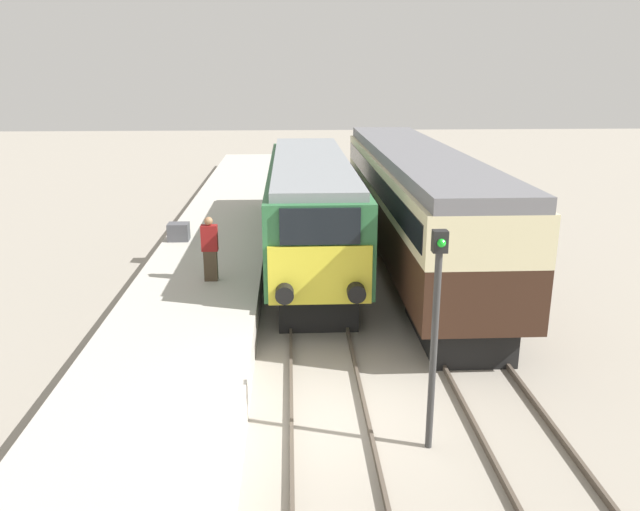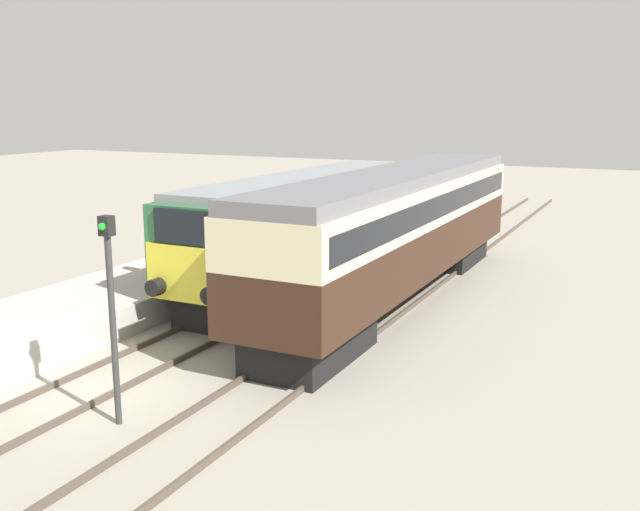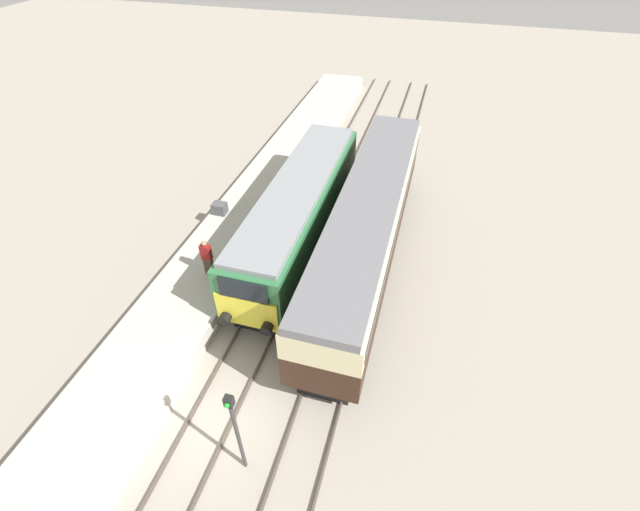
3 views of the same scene
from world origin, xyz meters
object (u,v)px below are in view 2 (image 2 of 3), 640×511
Objects in this scene: person_on_platform at (158,247)px; passenger_carriage at (399,223)px; signal_post at (111,303)px; luggage_crate at (199,239)px; locomotive at (305,225)px.

passenger_carriage is at bearing 29.10° from person_on_platform.
signal_post reaches higher than luggage_crate.
passenger_carriage reaches higher than signal_post.
passenger_carriage is 4.05× the size of signal_post.
person_on_platform is (-6.30, -3.50, -0.67)m from passenger_carriage.
locomotive is 4.89m from person_on_platform.
locomotive is at bearing -4.65° from luggage_crate.
passenger_carriage is at bearing 80.79° from signal_post.
signal_post is at bearing -99.21° from passenger_carriage.
passenger_carriage is 7.24m from person_on_platform.
passenger_carriage reaches higher than luggage_crate.
locomotive is at bearing 98.86° from signal_post.
person_on_platform is 8.38m from signal_post.
locomotive is 11.04m from signal_post.
locomotive reaches higher than person_on_platform.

